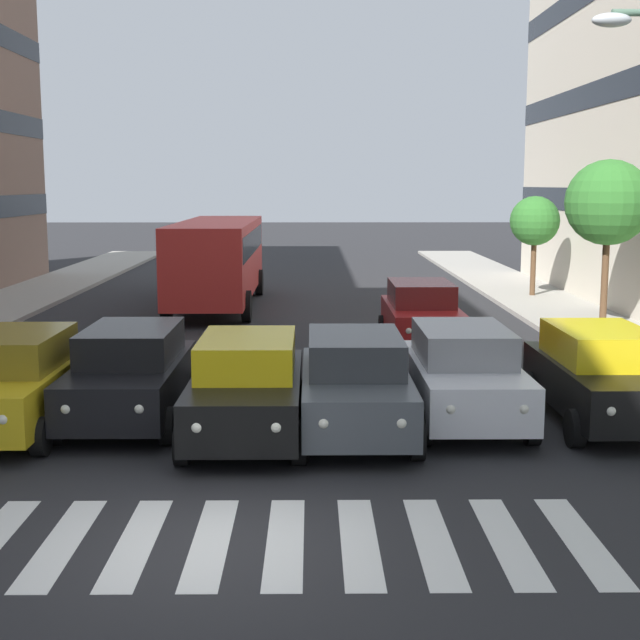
{
  "coord_description": "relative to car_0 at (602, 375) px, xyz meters",
  "views": [
    {
      "loc": [
        -1.22,
        10.21,
        4.29
      ],
      "look_at": [
        -1.39,
        -6.27,
        1.75
      ],
      "focal_mm": 49.75,
      "sensor_mm": 36.0,
      "label": 1
    }
  ],
  "objects": [
    {
      "name": "street_tree_3",
      "position": [
        -3.09,
        -17.44,
        2.02
      ],
      "size": [
        1.84,
        1.84,
        3.7
      ],
      "color": "#513823",
      "rests_on": "sidewalk_left"
    },
    {
      "name": "car_4",
      "position": [
        8.51,
        -0.21,
        0.0
      ],
      "size": [
        2.02,
        4.44,
        1.72
      ],
      "color": "black",
      "rests_on": "ground_plane"
    },
    {
      "name": "car_5",
      "position": [
        10.43,
        0.39,
        0.0
      ],
      "size": [
        2.02,
        4.44,
        1.72
      ],
      "color": "gold",
      "rests_on": "ground_plane"
    },
    {
      "name": "bus_behind_traffic",
      "position": [
        8.51,
        -15.57,
        0.97
      ],
      "size": [
        2.78,
        10.5,
        3.0
      ],
      "color": "red",
      "rests_on": "ground_plane"
    },
    {
      "name": "ground_plane",
      "position": [
        6.45,
        5.34,
        -0.89
      ],
      "size": [
        180.0,
        180.0,
        0.0
      ],
      "primitive_type": "plane",
      "color": "#262628"
    },
    {
      "name": "car_0",
      "position": [
        0.0,
        0.0,
        0.0
      ],
      "size": [
        2.02,
        4.44,
        1.72
      ],
      "color": "black",
      "rests_on": "ground_plane"
    },
    {
      "name": "car_2",
      "position": [
        4.48,
        0.67,
        0.0
      ],
      "size": [
        2.02,
        4.44,
        1.72
      ],
      "color": "#474C51",
      "rests_on": "ground_plane"
    },
    {
      "name": "car_row2_0",
      "position": [
        2.32,
        -7.62,
        0.0
      ],
      "size": [
        2.02,
        4.44,
        1.72
      ],
      "color": "maroon",
      "rests_on": "ground_plane"
    },
    {
      "name": "street_tree_2",
      "position": [
        -3.21,
        -9.71,
        2.87
      ],
      "size": [
        2.44,
        2.44,
        4.84
      ],
      "color": "#513823",
      "rests_on": "sidewalk_left"
    },
    {
      "name": "car_1",
      "position": [
        2.48,
        -0.13,
        0.0
      ],
      "size": [
        2.02,
        4.44,
        1.72
      ],
      "color": "silver",
      "rests_on": "ground_plane"
    },
    {
      "name": "car_3",
      "position": [
        6.32,
        0.88,
        0.0
      ],
      "size": [
        2.02,
        4.44,
        1.72
      ],
      "color": "black",
      "rests_on": "ground_plane"
    },
    {
      "name": "crosswalk_markings",
      "position": [
        6.45,
        5.34,
        -0.88
      ],
      "size": [
        9.45,
        2.8,
        0.01
      ],
      "color": "silver",
      "rests_on": "ground_plane"
    }
  ]
}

